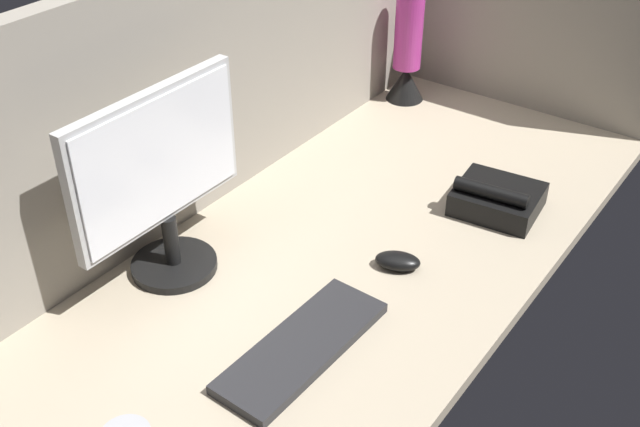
# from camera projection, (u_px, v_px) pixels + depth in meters

# --- Properties ---
(ground_plane) EXTENTS (1.80, 0.80, 0.03)m
(ground_plane) POSITION_uv_depth(u_px,v_px,m) (349.00, 247.00, 1.71)
(ground_plane) COLOR tan
(cubicle_wall_back) EXTENTS (1.80, 0.05, 0.57)m
(cubicle_wall_back) POSITION_uv_depth(u_px,v_px,m) (214.00, 81.00, 1.72)
(cubicle_wall_back) COLOR gray
(cubicle_wall_back) RESTS_ON ground_plane
(cubicle_wall_side) EXTENTS (0.05, 0.80, 0.57)m
(cubicle_wall_side) POSITION_uv_depth(u_px,v_px,m) (529.00, 8.00, 2.12)
(cubicle_wall_side) COLOR gray
(cubicle_wall_side) RESTS_ON ground_plane
(monitor) EXTENTS (0.42, 0.18, 0.40)m
(monitor) POSITION_uv_depth(u_px,v_px,m) (160.00, 177.00, 1.50)
(monitor) COLOR black
(monitor) RESTS_ON ground_plane
(keyboard) EXTENTS (0.37, 0.14, 0.02)m
(keyboard) POSITION_uv_depth(u_px,v_px,m) (303.00, 346.00, 1.41)
(keyboard) COLOR #262628
(keyboard) RESTS_ON ground_plane
(mouse) EXTENTS (0.09, 0.11, 0.03)m
(mouse) POSITION_uv_depth(u_px,v_px,m) (398.00, 261.00, 1.61)
(mouse) COLOR black
(mouse) RESTS_ON ground_plane
(lava_lamp) EXTENTS (0.11, 0.11, 0.36)m
(lava_lamp) POSITION_uv_depth(u_px,v_px,m) (407.00, 50.00, 2.21)
(lava_lamp) COLOR black
(lava_lamp) RESTS_ON ground_plane
(desk_phone) EXTENTS (0.19, 0.21, 0.09)m
(desk_phone) POSITION_uv_depth(u_px,v_px,m) (497.00, 199.00, 1.78)
(desk_phone) COLOR black
(desk_phone) RESTS_ON ground_plane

